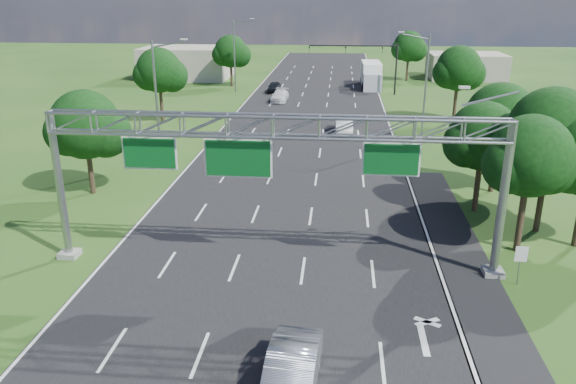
# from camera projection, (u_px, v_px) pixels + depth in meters

# --- Properties ---
(ground) EXTENTS (220.00, 220.00, 0.00)m
(ground) POSITION_uv_depth(u_px,v_px,m) (296.00, 166.00, 46.54)
(ground) COLOR #1D4514
(ground) RESTS_ON ground
(road) EXTENTS (18.00, 180.00, 0.02)m
(road) POSITION_uv_depth(u_px,v_px,m) (296.00, 166.00, 46.54)
(road) COLOR black
(road) RESTS_ON ground
(road_flare) EXTENTS (3.00, 30.00, 0.02)m
(road_flare) POSITION_uv_depth(u_px,v_px,m) (459.00, 256.00, 30.66)
(road_flare) COLOR black
(road_flare) RESTS_ON ground
(sign_gantry) EXTENTS (23.50, 1.00, 9.56)m
(sign_gantry) POSITION_uv_depth(u_px,v_px,m) (275.00, 138.00, 27.31)
(sign_gantry) COLOR gray
(sign_gantry) RESTS_ON ground
(regulatory_sign) EXTENTS (0.60, 0.08, 2.10)m
(regulatory_sign) POSITION_uv_depth(u_px,v_px,m) (521.00, 258.00, 27.13)
(regulatory_sign) COLOR gray
(regulatory_sign) RESTS_ON ground
(traffic_signal) EXTENTS (12.21, 0.24, 7.00)m
(traffic_signal) POSITION_uv_depth(u_px,v_px,m) (371.00, 57.00, 76.94)
(traffic_signal) COLOR black
(traffic_signal) RESTS_ON ground
(streetlight_l_near) EXTENTS (2.97, 0.22, 10.16)m
(streetlight_l_near) POSITION_uv_depth(u_px,v_px,m) (158.00, 96.00, 45.64)
(streetlight_l_near) COLOR gray
(streetlight_l_near) RESTS_ON ground
(streetlight_l_far) EXTENTS (2.97, 0.22, 10.16)m
(streetlight_l_far) POSITION_uv_depth(u_px,v_px,m) (236.00, 52.00, 78.44)
(streetlight_l_far) COLOR gray
(streetlight_l_far) RESTS_ON ground
(streetlight_r_mid) EXTENTS (2.97, 0.22, 10.16)m
(streetlight_r_mid) POSITION_uv_depth(u_px,v_px,m) (424.00, 82.00, 53.04)
(streetlight_r_mid) COLOR gray
(streetlight_r_mid) RESTS_ON ground
(tree_cluster_right) EXTENTS (9.91, 14.60, 8.68)m
(tree_cluster_right) POSITION_uv_depth(u_px,v_px,m) (530.00, 140.00, 33.32)
(tree_cluster_right) COLOR #2D2116
(tree_cluster_right) RESTS_ON ground
(tree_verge_la) EXTENTS (5.76, 4.80, 7.40)m
(tree_verge_la) POSITION_uv_depth(u_px,v_px,m) (87.00, 128.00, 38.69)
(tree_verge_la) COLOR #2D2116
(tree_verge_la) RESTS_ON ground
(tree_verge_lb) EXTENTS (5.76, 4.80, 8.06)m
(tree_verge_lb) POSITION_uv_depth(u_px,v_px,m) (160.00, 72.00, 60.19)
(tree_verge_lb) COLOR #2D2116
(tree_verge_lb) RESTS_ON ground
(tree_verge_lc) EXTENTS (5.76, 4.80, 7.62)m
(tree_verge_lc) POSITION_uv_depth(u_px,v_px,m) (231.00, 53.00, 83.51)
(tree_verge_lc) COLOR #2D2116
(tree_verge_lc) RESTS_ON ground
(tree_verge_rd) EXTENTS (5.76, 4.80, 8.28)m
(tree_verge_rd) POSITION_uv_depth(u_px,v_px,m) (459.00, 70.00, 60.14)
(tree_verge_rd) COLOR #2D2116
(tree_verge_rd) RESTS_ON ground
(tree_verge_re) EXTENTS (5.76, 4.80, 7.84)m
(tree_verge_re) POSITION_uv_depth(u_px,v_px,m) (409.00, 48.00, 88.58)
(tree_verge_re) COLOR #2D2116
(tree_verge_re) RESTS_ON ground
(building_left) EXTENTS (14.00, 10.00, 5.00)m
(building_left) POSITION_uv_depth(u_px,v_px,m) (187.00, 63.00, 92.60)
(building_left) COLOR #A29988
(building_left) RESTS_ON ground
(building_right) EXTENTS (12.00, 9.00, 4.00)m
(building_right) POSITION_uv_depth(u_px,v_px,m) (466.00, 66.00, 92.50)
(building_right) COLOR #A29988
(building_right) RESTS_ON ground
(silver_sedan) EXTENTS (2.12, 5.23, 1.69)m
(silver_sedan) POSITION_uv_depth(u_px,v_px,m) (291.00, 375.00, 19.88)
(silver_sedan) COLOR #9C9FA7
(silver_sedan) RESTS_ON ground
(car_queue_a) EXTENTS (2.17, 4.98, 1.43)m
(car_queue_a) POSITION_uv_depth(u_px,v_px,m) (280.00, 96.00, 73.55)
(car_queue_a) COLOR white
(car_queue_a) RESTS_ON ground
(car_queue_c) EXTENTS (1.71, 4.24, 1.44)m
(car_queue_c) POSITION_uv_depth(u_px,v_px,m) (274.00, 87.00, 80.15)
(car_queue_c) COLOR black
(car_queue_c) RESTS_ON ground
(car_queue_d) EXTENTS (1.83, 4.96, 1.62)m
(car_queue_d) POSITION_uv_depth(u_px,v_px,m) (344.00, 125.00, 57.17)
(car_queue_d) COLOR silver
(car_queue_d) RESTS_ON ground
(box_truck) EXTENTS (2.92, 9.53, 3.59)m
(box_truck) POSITION_uv_depth(u_px,v_px,m) (371.00, 75.00, 84.15)
(box_truck) COLOR white
(box_truck) RESTS_ON ground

